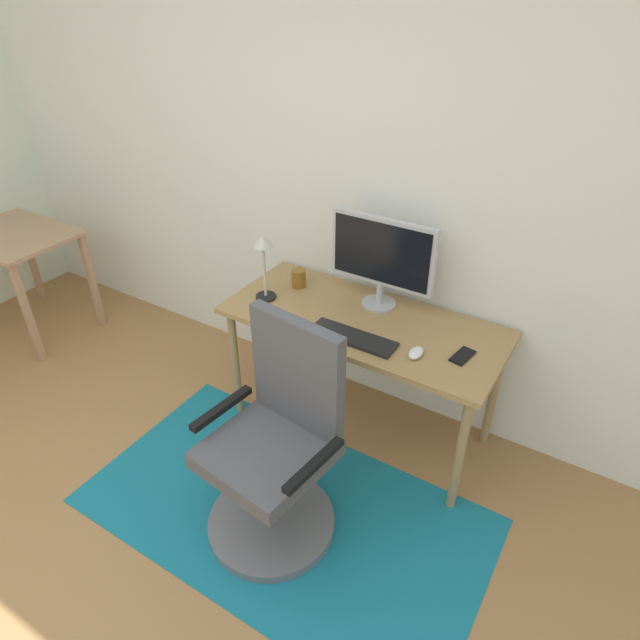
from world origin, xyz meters
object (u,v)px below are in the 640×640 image
(desk, at_px, (362,332))
(computer_mouse, at_px, (416,353))
(monitor, at_px, (382,255))
(coffee_cup, at_px, (298,278))
(side_table, at_px, (18,249))
(keyboard, at_px, (353,337))
(cell_phone, at_px, (463,356))
(desk_lamp, at_px, (263,256))
(office_chair, at_px, (276,457))

(desk, distance_m, computer_mouse, 0.39)
(monitor, bearing_deg, coffee_cup, -172.93)
(desk, distance_m, side_table, 2.47)
(desk, height_order, coffee_cup, coffee_cup)
(computer_mouse, xyz_separation_m, side_table, (-2.80, -0.17, -0.12))
(monitor, height_order, keyboard, monitor)
(monitor, relative_size, keyboard, 1.30)
(coffee_cup, distance_m, cell_phone, 1.02)
(keyboard, height_order, coffee_cup, coffee_cup)
(desk, height_order, computer_mouse, computer_mouse)
(computer_mouse, height_order, cell_phone, computer_mouse)
(monitor, distance_m, desk_lamp, 0.61)
(computer_mouse, bearing_deg, office_chair, -120.71)
(coffee_cup, height_order, side_table, coffee_cup)
(monitor, bearing_deg, computer_mouse, -42.29)
(desk, relative_size, coffee_cup, 14.15)
(desk, relative_size, side_table, 1.85)
(desk, relative_size, monitor, 2.56)
(coffee_cup, xyz_separation_m, office_chair, (0.46, -0.87, -0.36))
(keyboard, distance_m, desk_lamp, 0.64)
(monitor, xyz_separation_m, desk_lamp, (-0.55, -0.26, -0.04))
(side_table, bearing_deg, coffee_cup, 12.20)
(cell_phone, bearing_deg, side_table, -165.50)
(coffee_cup, bearing_deg, computer_mouse, -17.49)
(monitor, xyz_separation_m, office_chair, (-0.01, -0.93, -0.60))
(keyboard, xyz_separation_m, desk_lamp, (-0.59, 0.09, 0.24))
(side_table, bearing_deg, office_chair, -10.34)
(desk, bearing_deg, desk_lamp, -171.16)
(monitor, height_order, coffee_cup, monitor)
(desk_lamp, bearing_deg, office_chair, -51.57)
(desk, xyz_separation_m, coffee_cup, (-0.47, 0.11, 0.13))
(desk, relative_size, office_chair, 1.36)
(computer_mouse, distance_m, desk_lamp, 0.93)
(computer_mouse, height_order, desk_lamp, desk_lamp)
(monitor, relative_size, side_table, 0.72)
(desk_lamp, distance_m, office_chair, 1.03)
(monitor, bearing_deg, desk, -90.96)
(desk_lamp, bearing_deg, monitor, 25.23)
(desk_lamp, xyz_separation_m, side_table, (-1.90, -0.23, -0.35))
(desk, relative_size, keyboard, 3.33)
(side_table, bearing_deg, keyboard, 3.11)
(office_chair, bearing_deg, side_table, 176.42)
(monitor, xyz_separation_m, computer_mouse, (0.35, -0.32, -0.27))
(desk_lamp, distance_m, side_table, 1.95)
(computer_mouse, height_order, coffee_cup, coffee_cup)
(keyboard, xyz_separation_m, office_chair, (-0.05, -0.58, -0.32))
(computer_mouse, distance_m, office_chair, 0.78)
(desk, xyz_separation_m, monitor, (0.00, 0.17, 0.36))
(desk, height_order, monitor, monitor)
(coffee_cup, xyz_separation_m, desk_lamp, (-0.07, -0.20, 0.20))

